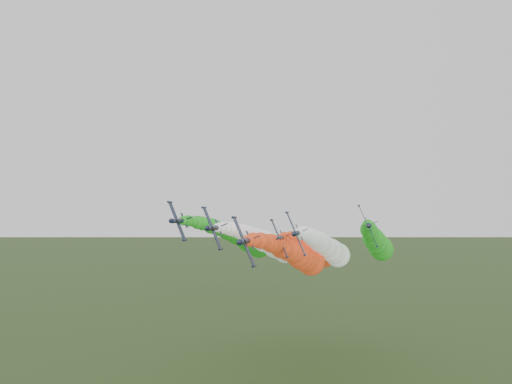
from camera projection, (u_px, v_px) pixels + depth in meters
The scene contains 6 objects.
jet_lead at pixel (298, 255), 125.53m from camera, with size 11.29×69.11×16.48m.
jet_inner_left at pixel (270, 244), 137.81m from camera, with size 10.88×68.69×16.06m.
jet_inner_right at pixel (328, 248), 136.09m from camera, with size 11.08×68.89×16.26m.
jet_outer_left at pixel (244, 239), 147.99m from camera, with size 11.31×69.13×16.49m.
jet_outer_right at pixel (377, 242), 140.60m from camera, with size 10.95×68.77×16.13m.
jet_trail at pixel (313, 250), 149.01m from camera, with size 11.01×68.83×16.19m.
Camera 1 is at (15.81, -87.09, 40.66)m, focal length 35.00 mm.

